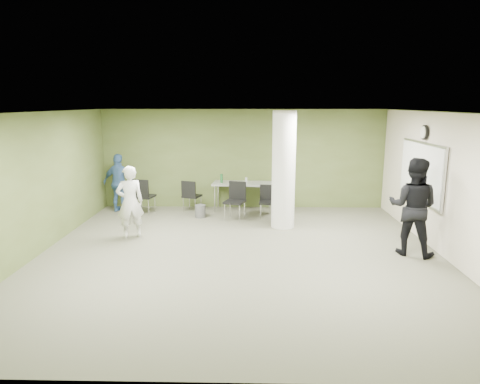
{
  "coord_description": "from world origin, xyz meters",
  "views": [
    {
      "loc": [
        0.2,
        -8.1,
        2.97
      ],
      "look_at": [
        -0.02,
        1.0,
        1.07
      ],
      "focal_mm": 32.0,
      "sensor_mm": 36.0,
      "label": 1
    }
  ],
  "objects_px": {
    "chair_back_left": "(143,194)",
    "man_blue": "(120,183)",
    "woman_white": "(130,202)",
    "man_black": "(413,207)",
    "folding_table": "(243,185)"
  },
  "relations": [
    {
      "from": "chair_back_left",
      "to": "man_blue",
      "type": "height_order",
      "value": "man_blue"
    },
    {
      "from": "chair_back_left",
      "to": "woman_white",
      "type": "distance_m",
      "value": 2.04
    },
    {
      "from": "chair_back_left",
      "to": "man_black",
      "type": "bearing_deg",
      "value": 166.58
    },
    {
      "from": "man_blue",
      "to": "woman_white",
      "type": "bearing_deg",
      "value": 122.39
    },
    {
      "from": "folding_table",
      "to": "woman_white",
      "type": "height_order",
      "value": "woman_white"
    },
    {
      "from": "woman_white",
      "to": "man_black",
      "type": "distance_m",
      "value": 5.94
    },
    {
      "from": "woman_white",
      "to": "man_blue",
      "type": "height_order",
      "value": "woman_white"
    },
    {
      "from": "folding_table",
      "to": "man_blue",
      "type": "distance_m",
      "value": 3.4
    },
    {
      "from": "man_black",
      "to": "man_blue",
      "type": "distance_m",
      "value": 7.55
    },
    {
      "from": "woman_white",
      "to": "man_black",
      "type": "height_order",
      "value": "man_black"
    },
    {
      "from": "woman_white",
      "to": "man_black",
      "type": "relative_size",
      "value": 0.84
    },
    {
      "from": "folding_table",
      "to": "woman_white",
      "type": "distance_m",
      "value": 3.49
    },
    {
      "from": "folding_table",
      "to": "woman_white",
      "type": "bearing_deg",
      "value": -130.13
    },
    {
      "from": "folding_table",
      "to": "woman_white",
      "type": "xyz_separation_m",
      "value": [
        -2.46,
        -2.47,
        0.06
      ]
    },
    {
      "from": "folding_table",
      "to": "chair_back_left",
      "type": "height_order",
      "value": "folding_table"
    }
  ]
}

